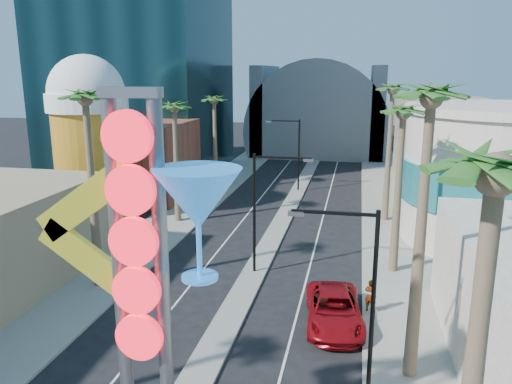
% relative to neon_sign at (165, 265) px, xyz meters
% --- Properties ---
extents(sidewalk_west, '(5.00, 100.00, 0.15)m').
position_rel_neon_sign_xyz_m(sidewalk_west, '(-10.32, 32.04, -7.23)').
color(sidewalk_west, gray).
rests_on(sidewalk_west, ground).
extents(sidewalk_east, '(5.00, 100.00, 0.15)m').
position_rel_neon_sign_xyz_m(sidewalk_east, '(8.68, 32.04, -7.23)').
color(sidewalk_east, gray).
rests_on(sidewalk_east, ground).
extents(median, '(1.60, 84.00, 0.15)m').
position_rel_neon_sign_xyz_m(median, '(-0.82, 35.04, -7.23)').
color(median, gray).
rests_on(median, ground).
extents(brick_filler_west, '(10.00, 10.00, 8.00)m').
position_rel_neon_sign_xyz_m(brick_filler_west, '(-16.82, 35.04, -3.31)').
color(brick_filler_west, brown).
rests_on(brick_filler_west, ground).
extents(filler_east, '(10.00, 20.00, 10.00)m').
position_rel_neon_sign_xyz_m(filler_east, '(15.18, 45.04, -2.31)').
color(filler_east, '#9A8663').
rests_on(filler_east, ground).
extents(beer_mug, '(7.00, 7.00, 14.50)m').
position_rel_neon_sign_xyz_m(beer_mug, '(-17.82, 27.04, 0.54)').
color(beer_mug, '#A97116').
rests_on(beer_mug, ground).
extents(canopy, '(22.00, 16.00, 22.00)m').
position_rel_neon_sign_xyz_m(canopy, '(-0.82, 69.04, -3.00)').
color(canopy, slate).
rests_on(canopy, ground).
extents(neon_sign, '(6.53, 2.60, 12.55)m').
position_rel_neon_sign_xyz_m(neon_sign, '(0.00, 0.00, 0.00)').
color(neon_sign, gray).
rests_on(neon_sign, ground).
extents(streetlight_0, '(3.79, 0.25, 8.00)m').
position_rel_neon_sign_xyz_m(streetlight_0, '(-0.27, 17.04, -2.43)').
color(streetlight_0, black).
rests_on(streetlight_0, ground).
extents(streetlight_1, '(3.79, 0.25, 8.00)m').
position_rel_neon_sign_xyz_m(streetlight_1, '(-1.36, 41.04, -2.43)').
color(streetlight_1, black).
rests_on(streetlight_1, ground).
extents(streetlight_2, '(3.45, 0.25, 8.00)m').
position_rel_neon_sign_xyz_m(streetlight_2, '(5.91, 5.04, -2.47)').
color(streetlight_2, black).
rests_on(streetlight_2, ground).
extents(palm_1, '(2.40, 2.40, 12.70)m').
position_rel_neon_sign_xyz_m(palm_1, '(-9.82, 13.04, 3.52)').
color(palm_1, brown).
rests_on(palm_1, ground).
extents(palm_2, '(2.40, 2.40, 11.20)m').
position_rel_neon_sign_xyz_m(palm_2, '(-9.82, 27.04, 2.17)').
color(palm_2, brown).
rests_on(palm_2, ground).
extents(palm_3, '(2.40, 2.40, 11.20)m').
position_rel_neon_sign_xyz_m(palm_3, '(-9.82, 39.04, 2.17)').
color(palm_3, brown).
rests_on(palm_3, ground).
extents(palm_4, '(2.40, 2.40, 12.20)m').
position_rel_neon_sign_xyz_m(palm_4, '(8.18, -2.96, 3.07)').
color(palm_4, brown).
rests_on(palm_4, ground).
extents(palm_5, '(2.40, 2.40, 13.20)m').
position_rel_neon_sign_xyz_m(palm_5, '(8.18, 7.04, 3.96)').
color(palm_5, brown).
rests_on(palm_5, ground).
extents(palm_6, '(2.40, 2.40, 11.70)m').
position_rel_neon_sign_xyz_m(palm_6, '(8.18, 19.04, 2.62)').
color(palm_6, brown).
rests_on(palm_6, ground).
extents(palm_7, '(2.40, 2.40, 12.70)m').
position_rel_neon_sign_xyz_m(palm_7, '(8.18, 31.04, 3.52)').
color(palm_7, brown).
rests_on(palm_7, ground).
extents(red_pickup, '(3.50, 6.43, 1.71)m').
position_rel_neon_sign_xyz_m(red_pickup, '(4.70, 11.07, -6.45)').
color(red_pickup, '#9B0B13').
rests_on(red_pickup, ground).
extents(pedestrian_a, '(0.79, 0.66, 1.85)m').
position_rel_neon_sign_xyz_m(pedestrian_a, '(6.58, 12.67, -6.23)').
color(pedestrian_a, gray).
rests_on(pedestrian_a, sidewalk_east).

